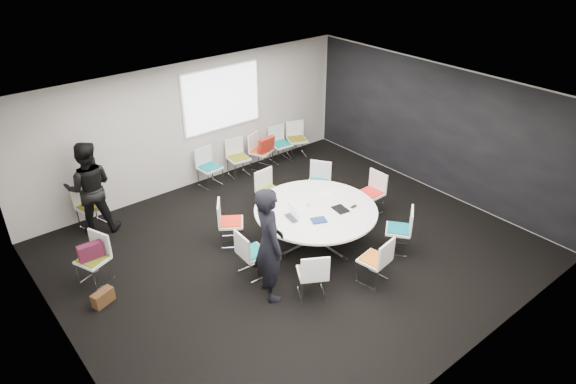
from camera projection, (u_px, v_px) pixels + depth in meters
room_shell at (298, 182)px, 8.90m from camera, size 8.08×7.08×2.88m
conference_table at (316, 217)px, 9.51m from camera, size 2.27×2.27×0.73m
projection_screen at (222, 99)px, 11.41m from camera, size 1.90×0.03×1.35m
chair_ring_a at (370, 201)px, 10.59m from camera, size 0.45×0.47×0.88m
chair_ring_b at (318, 190)px, 10.97m from camera, size 0.63×0.63×0.88m
chair_ring_c at (270, 199)px, 10.66m from camera, size 0.49×0.48×0.88m
chair_ring_d at (231, 230)px, 9.62m from camera, size 0.63×0.63×0.88m
chair_ring_e at (253, 261)px, 8.78m from camera, size 0.47×0.48×0.88m
chair_ring_f at (312, 281)px, 8.31m from camera, size 0.62×0.62×0.88m
chair_ring_g at (374, 268)px, 8.61m from camera, size 0.53×0.52×0.88m
chair_ring_h at (398, 237)px, 9.41m from camera, size 0.64×0.64×0.88m
chair_back_a at (210, 174)px, 11.63m from camera, size 0.50×0.49×0.88m
chair_back_b at (239, 165)px, 12.06m from camera, size 0.51×0.50×0.88m
chair_back_c at (261, 158)px, 12.39m from camera, size 0.60×0.60×0.88m
chair_back_d at (280, 151)px, 12.76m from camera, size 0.50×0.49×0.88m
chair_back_e at (297, 146)px, 13.02m from camera, size 0.60×0.59×0.88m
chair_spare_left at (95, 268)px, 8.63m from camera, size 0.59×0.59×0.88m
chair_person_back at (92, 214)px, 10.13m from camera, size 0.57×0.56×0.88m
person_main at (269, 244)px, 7.99m from camera, size 0.66×0.83×1.97m
person_back at (89, 188)px, 9.70m from camera, size 1.12×1.02×1.86m
laptop at (293, 217)px, 9.14m from camera, size 0.25×0.34×0.02m
laptop_lid at (293, 210)px, 9.12m from camera, size 0.09×0.29×0.22m
notebook_black at (340, 209)px, 9.39m from camera, size 0.26×0.33×0.02m
tablet_folio at (319, 220)px, 9.05m from camera, size 0.32×0.29×0.03m
papers_right at (326, 194)px, 9.92m from camera, size 0.36×0.32×0.00m
papers_front at (342, 198)px, 9.75m from camera, size 0.31×0.23×0.00m
cup at (309, 204)px, 9.49m from camera, size 0.08×0.08×0.09m
phone at (354, 207)px, 9.48m from camera, size 0.15×0.08×0.01m
maroon_bag at (91, 251)px, 8.45m from camera, size 0.41×0.16×0.28m
brown_bag at (103, 297)px, 8.20m from camera, size 0.39×0.27×0.24m
red_jacket at (266, 145)px, 12.03m from camera, size 0.45×0.21×0.36m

